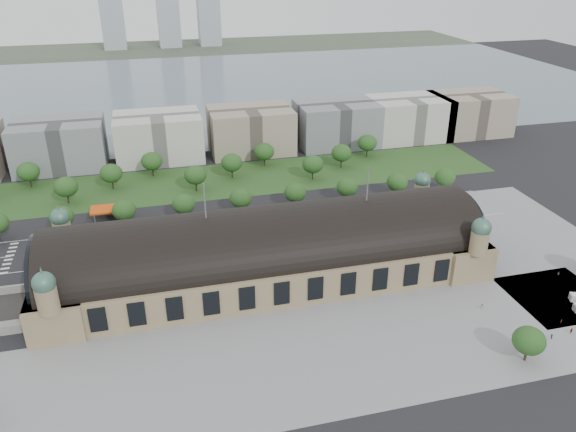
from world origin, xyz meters
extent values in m
plane|color=black|center=(0.00, 0.00, 0.00)|extent=(900.00, 900.00, 0.00)
cube|color=#908359|center=(0.00, 0.00, 6.00)|extent=(150.00, 40.00, 12.00)
cube|color=#908359|center=(-67.00, 0.00, 6.00)|extent=(16.00, 43.00, 12.00)
cube|color=#908359|center=(67.00, 0.00, 6.00)|extent=(16.00, 43.00, 12.00)
cylinder|color=black|center=(0.00, 0.00, 12.00)|extent=(144.00, 37.60, 37.60)
cylinder|color=black|center=(-73.00, 0.00, 14.00)|extent=(1.20, 32.00, 32.00)
cylinder|color=black|center=(73.00, 0.00, 14.00)|extent=(1.20, 32.00, 32.00)
cylinder|color=#908359|center=(-67.00, 21.00, 16.00)|extent=(6.00, 6.00, 8.00)
sphere|color=#426A5A|center=(-67.00, 21.00, 21.50)|extent=(6.40, 6.40, 6.40)
cone|color=#426A5A|center=(-67.00, 21.00, 25.50)|extent=(1.00, 1.00, 2.50)
cylinder|color=#908359|center=(67.00, 21.00, 16.00)|extent=(6.00, 6.00, 8.00)
sphere|color=#426A5A|center=(67.00, 21.00, 21.50)|extent=(6.40, 6.40, 6.40)
cone|color=#426A5A|center=(67.00, 21.00, 25.50)|extent=(1.00, 1.00, 2.50)
cylinder|color=#908359|center=(-67.00, -21.00, 16.00)|extent=(6.00, 6.00, 8.00)
sphere|color=#426A5A|center=(-67.00, -21.00, 21.50)|extent=(6.40, 6.40, 6.40)
cone|color=#426A5A|center=(-67.00, -21.00, 25.50)|extent=(1.00, 1.00, 2.50)
cylinder|color=#908359|center=(67.00, -21.00, 16.00)|extent=(6.00, 6.00, 8.00)
sphere|color=#426A5A|center=(67.00, -21.00, 21.50)|extent=(6.40, 6.40, 6.40)
cone|color=#426A5A|center=(67.00, -21.00, 25.50)|extent=(1.00, 1.00, 2.50)
cylinder|color=#59595B|center=(-20.00, 0.00, 31.50)|extent=(0.50, 0.50, 12.00)
cylinder|color=#59595B|center=(35.00, 0.00, 31.50)|extent=(0.50, 0.50, 12.00)
cube|color=gray|center=(10.00, -44.00, 0.00)|extent=(190.00, 48.00, 0.12)
cube|color=gray|center=(103.00, 0.00, 0.00)|extent=(56.00, 100.00, 0.12)
cube|color=black|center=(-20.00, 38.00, 0.00)|extent=(260.00, 26.00, 0.10)
cube|color=#2C5221|center=(-15.00, 93.00, 0.00)|extent=(300.00, 45.00, 0.10)
cube|color=#DD490D|center=(-55.00, 62.00, 4.70)|extent=(14.00, 9.00, 0.70)
cube|color=#59595B|center=(-53.00, 68.00, 1.60)|extent=(7.00, 5.00, 3.20)
cylinder|color=#59595B|center=(-60.50, 65.20, 2.20)|extent=(0.50, 0.50, 4.40)
cylinder|color=#59595B|center=(-49.50, 65.20, 2.20)|extent=(0.50, 0.50, 4.40)
cylinder|color=#59595B|center=(-60.50, 58.80, 2.20)|extent=(0.50, 0.50, 4.40)
cylinder|color=#59595B|center=(-49.50, 58.80, 2.20)|extent=(0.50, 0.50, 4.40)
cube|color=slate|center=(0.00, 298.00, 0.00)|extent=(700.00, 320.00, 0.08)
cube|color=#44513D|center=(0.00, 498.00, 0.00)|extent=(700.00, 120.00, 0.14)
cube|color=#9EA8B2|center=(-60.00, 508.00, 40.00)|extent=(24.00, 24.00, 80.00)
cube|color=#9EA8B2|center=(0.00, 508.00, 42.50)|extent=(24.00, 24.00, 85.00)
cube|color=#9EA8B2|center=(45.00, 508.00, 37.50)|extent=(24.00, 24.00, 75.00)
cube|color=gray|center=(-80.00, 133.00, 12.00)|extent=(45.00, 32.00, 24.00)
cube|color=beige|center=(-30.00, 133.00, 12.00)|extent=(45.00, 32.00, 24.00)
cube|color=#A18F7E|center=(20.00, 133.00, 12.00)|extent=(45.00, 32.00, 24.00)
cube|color=gray|center=(70.00, 133.00, 12.00)|extent=(45.00, 32.00, 24.00)
cube|color=beige|center=(115.00, 133.00, 12.00)|extent=(45.00, 32.00, 24.00)
cube|color=#A18F7E|center=(155.00, 133.00, 12.00)|extent=(45.00, 32.00, 24.00)
cylinder|color=#2D2116|center=(-72.00, 53.00, 2.16)|extent=(0.70, 0.70, 4.32)
ellipsoid|color=#244C1B|center=(-72.00, 53.00, 7.44)|extent=(9.60, 9.60, 8.16)
cylinder|color=#2D2116|center=(-48.00, 53.00, 2.16)|extent=(0.70, 0.70, 4.32)
ellipsoid|color=#244C1B|center=(-48.00, 53.00, 7.44)|extent=(9.60, 9.60, 8.16)
cylinder|color=#2D2116|center=(-24.00, 53.00, 2.16)|extent=(0.70, 0.70, 4.32)
ellipsoid|color=#244C1B|center=(-24.00, 53.00, 7.44)|extent=(9.60, 9.60, 8.16)
cylinder|color=#2D2116|center=(0.00, 53.00, 2.16)|extent=(0.70, 0.70, 4.32)
ellipsoid|color=#244C1B|center=(0.00, 53.00, 7.44)|extent=(9.60, 9.60, 8.16)
cylinder|color=#2D2116|center=(24.00, 53.00, 2.16)|extent=(0.70, 0.70, 4.32)
ellipsoid|color=#244C1B|center=(24.00, 53.00, 7.44)|extent=(9.60, 9.60, 8.16)
cylinder|color=#2D2116|center=(48.00, 53.00, 2.16)|extent=(0.70, 0.70, 4.32)
ellipsoid|color=#244C1B|center=(48.00, 53.00, 7.44)|extent=(9.60, 9.60, 8.16)
cylinder|color=#2D2116|center=(72.00, 53.00, 2.16)|extent=(0.70, 0.70, 4.32)
ellipsoid|color=#244C1B|center=(72.00, 53.00, 7.44)|extent=(9.60, 9.60, 8.16)
cylinder|color=#2D2116|center=(96.00, 53.00, 2.16)|extent=(0.70, 0.70, 4.32)
ellipsoid|color=#244C1B|center=(96.00, 53.00, 7.44)|extent=(9.60, 9.60, 8.16)
cylinder|color=#2D2116|center=(-92.00, 107.00, 2.34)|extent=(0.70, 0.70, 4.68)
ellipsoid|color=#244C1B|center=(-92.00, 107.00, 8.06)|extent=(10.40, 10.40, 8.84)
cylinder|color=#2D2116|center=(-73.00, 83.00, 2.34)|extent=(0.70, 0.70, 4.68)
ellipsoid|color=#244C1B|center=(-73.00, 83.00, 8.06)|extent=(10.40, 10.40, 8.84)
cylinder|color=#2D2116|center=(-54.00, 95.00, 2.34)|extent=(0.70, 0.70, 4.68)
ellipsoid|color=#244C1B|center=(-54.00, 95.00, 8.06)|extent=(10.40, 10.40, 8.84)
cylinder|color=#2D2116|center=(-35.00, 107.00, 2.34)|extent=(0.70, 0.70, 4.68)
ellipsoid|color=#244C1B|center=(-35.00, 107.00, 8.06)|extent=(10.40, 10.40, 8.84)
cylinder|color=#2D2116|center=(-16.00, 83.00, 2.34)|extent=(0.70, 0.70, 4.68)
ellipsoid|color=#244C1B|center=(-16.00, 83.00, 8.06)|extent=(10.40, 10.40, 8.84)
cylinder|color=#2D2116|center=(3.00, 95.00, 2.34)|extent=(0.70, 0.70, 4.68)
ellipsoid|color=#244C1B|center=(3.00, 95.00, 8.06)|extent=(10.40, 10.40, 8.84)
cylinder|color=#2D2116|center=(22.00, 107.00, 2.34)|extent=(0.70, 0.70, 4.68)
ellipsoid|color=#244C1B|center=(22.00, 107.00, 8.06)|extent=(10.40, 10.40, 8.84)
cylinder|color=#2D2116|center=(41.00, 83.00, 2.34)|extent=(0.70, 0.70, 4.68)
ellipsoid|color=#244C1B|center=(41.00, 83.00, 8.06)|extent=(10.40, 10.40, 8.84)
cylinder|color=#2D2116|center=(60.00, 95.00, 2.34)|extent=(0.70, 0.70, 4.68)
ellipsoid|color=#244C1B|center=(60.00, 95.00, 8.06)|extent=(10.40, 10.40, 8.84)
cylinder|color=#2D2116|center=(79.00, 107.00, 2.34)|extent=(0.70, 0.70, 4.68)
ellipsoid|color=#244C1B|center=(79.00, 107.00, 8.06)|extent=(10.40, 10.40, 8.84)
cylinder|color=#2D2116|center=(60.00, -60.00, 1.98)|extent=(0.70, 0.70, 3.96)
ellipsoid|color=#244C1B|center=(60.00, -60.00, 6.82)|extent=(9.00, 9.00, 7.65)
imported|color=gray|center=(-72.17, 46.71, 0.75)|extent=(4.65, 1.97, 1.49)
imported|color=black|center=(-61.32, 30.21, 0.66)|extent=(4.95, 2.69, 1.32)
imported|color=maroon|center=(-36.98, 47.99, 0.82)|extent=(5.88, 2.89, 1.64)
imported|color=#191A47|center=(12.02, 36.68, 0.71)|extent=(4.19, 1.73, 1.42)
imported|color=silver|center=(58.81, 28.68, 0.76)|extent=(5.74, 3.23, 1.52)
imported|color=black|center=(-74.96, 24.09, 0.81)|extent=(5.04, 4.13, 1.62)
imported|color=maroon|center=(-49.30, 24.12, 0.75)|extent=(5.94, 4.26, 1.50)
imported|color=#182045|center=(-45.97, 21.00, 0.78)|extent=(5.51, 5.08, 1.55)
imported|color=#525459|center=(-45.93, 23.44, 0.81)|extent=(4.85, 4.51, 1.61)
imported|color=silver|center=(-38.55, 23.24, 0.76)|extent=(4.90, 3.23, 1.53)
imported|color=#999EA1|center=(-31.82, 22.82, 0.66)|extent=(5.20, 4.16, 1.31)
imported|color=black|center=(-34.90, 25.00, 0.73)|extent=(5.22, 4.65, 1.45)
imported|color=red|center=(7.37, 32.00, 1.48)|extent=(10.77, 3.29, 2.96)
imported|color=beige|center=(6.44, 29.00, 1.53)|extent=(10.97, 2.65, 3.05)
imported|color=beige|center=(27.29, 32.00, 1.73)|extent=(12.61, 4.00, 3.45)
cube|color=white|center=(92.89, -38.35, 0.89)|extent=(2.21, 2.57, 1.77)
cube|color=silver|center=(90.03, -43.81, 0.90)|extent=(2.03, 2.48, 1.79)
imported|color=gray|center=(62.02, -34.96, 0.83)|extent=(0.84, 0.51, 1.66)
imported|color=gray|center=(81.24, -47.98, 0.77)|extent=(0.63, 0.67, 1.54)
imported|color=gray|center=(98.84, -24.00, 0.86)|extent=(0.90, 0.96, 1.72)
imported|color=gray|center=(80.78, -52.95, 0.97)|extent=(1.14, 0.55, 1.94)
imported|color=gray|center=(73.22, -53.84, 0.84)|extent=(0.81, 1.18, 1.69)
camera|label=1|loc=(-34.68, -162.97, 104.52)|focal=35.00mm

